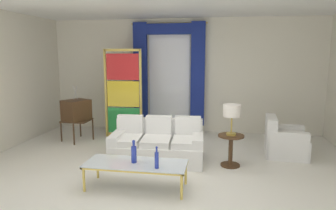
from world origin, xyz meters
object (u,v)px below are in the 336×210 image
Objects in this scene: armchair_white at (283,142)px; table_lamp_brass at (232,112)px; bottle_blue_decanter at (134,153)px; peacock_figurine at (137,133)px; bottle_crystal_tall at (157,159)px; vintage_tv at (76,111)px; couch_white_long at (158,145)px; round_side_table at (231,147)px; coffee_table at (136,165)px; stained_glass_divider at (123,96)px.

table_lamp_brass is (-1.08, -0.80, 0.74)m from armchair_white.
peacock_figurine is at bearing 104.43° from bottle_blue_decanter.
vintage_tv is (-2.49, 2.50, 0.18)m from bottle_crystal_tall.
vintage_tv reaches higher than couch_white_long.
vintage_tv is 2.36× the size of table_lamp_brass.
bottle_crystal_tall is 1.85m from table_lamp_brass.
round_side_table is (1.51, 1.22, -0.20)m from bottle_blue_decanter.
coffee_table is 1.76× the size of armchair_white.
stained_glass_divider reaches higher than vintage_tv.
coffee_table is 1.17× the size of vintage_tv.
peacock_figurine is at bearing 150.25° from round_side_table.
round_side_table reaches higher than peacock_figurine.
coffee_table is at bearing -141.57° from armchair_white.
stained_glass_divider reaches higher than bottle_crystal_tall.
vintage_tv is (-2.10, 2.33, 0.17)m from bottle_blue_decanter.
stained_glass_divider is 3.05m from table_lamp_brass.
stained_glass_divider reaches higher than table_lamp_brass.
table_lamp_brass is at bearing -31.79° from stained_glass_divider.
peacock_figurine is (1.47, 0.11, -0.51)m from vintage_tv.
armchair_white is (2.20, 2.20, -0.26)m from bottle_crystal_tall.
bottle_blue_decanter reaches higher than bottle_crystal_tall.
bottle_crystal_tall is 0.25× the size of vintage_tv.
armchair_white is at bearing 36.57° from table_lamp_brass.
couch_white_long is 1.52m from bottle_crystal_tall.
stained_glass_divider is 3.13m from round_side_table.
bottle_crystal_tall is at bearing -134.94° from armchair_white.
couch_white_long is 3.02× the size of peacock_figurine.
armchair_white is at bearing -12.28° from stained_glass_divider.
coffee_table is 2.62× the size of peacock_figurine.
bottle_crystal_tall is 3.12m from armchair_white.
coffee_table is 3.27m from armchair_white.
table_lamp_brass reaches higher than bottle_crystal_tall.
coffee_table is at bearing -68.50° from stained_glass_divider.
bottle_blue_decanter is 0.40× the size of armchair_white.
stained_glass_divider is at bearing 139.78° from peacock_figurine.
bottle_blue_decanter is at bearing -69.04° from stained_glass_divider.
armchair_white is (4.69, -0.30, -0.44)m from vintage_tv.
bottle_blue_decanter is 1.08× the size of bottle_crystal_tall.
stained_glass_divider reaches higher than bottle_blue_decanter.
peacock_figurine is at bearing 172.65° from armchair_white.
stained_glass_divider is 1.03m from peacock_figurine.
stained_glass_divider is at bearing 110.96° from bottle_blue_decanter.
bottle_crystal_tall is at bearing -23.73° from bottle_blue_decanter.
bottle_crystal_tall is 0.56× the size of peacock_figurine.
couch_white_long is 1.36m from peacock_figurine.
peacock_figurine is at bearing -40.22° from stained_glass_divider.
round_side_table is (2.59, -1.60, -0.70)m from stained_glass_divider.
bottle_blue_decanter is at bearing -94.69° from couch_white_long.
bottle_crystal_tall is (0.40, -0.17, -0.01)m from bottle_blue_decanter.
round_side_table is at bearing -17.09° from vintage_tv.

